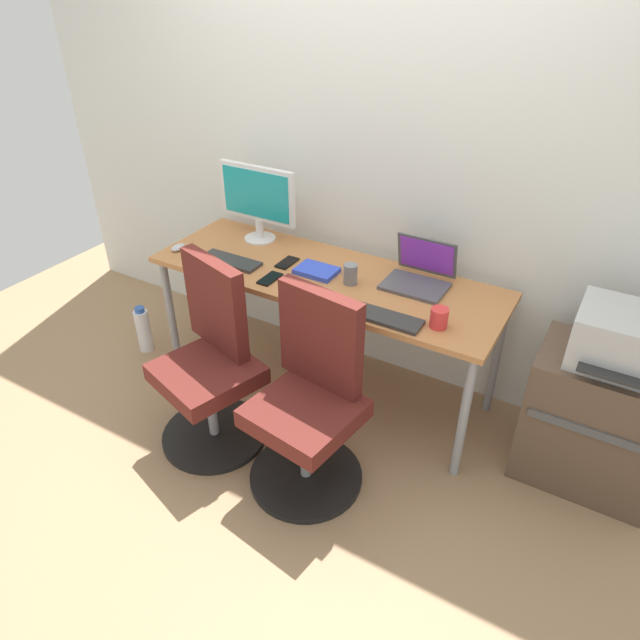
# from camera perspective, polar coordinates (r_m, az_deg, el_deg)

# --- Properties ---
(ground_plane) EXTENTS (5.28, 5.28, 0.00)m
(ground_plane) POSITION_cam_1_polar(r_m,az_deg,el_deg) (3.36, 0.43, -6.44)
(ground_plane) COLOR #9E7A56
(back_wall) EXTENTS (4.40, 0.04, 2.60)m
(back_wall) POSITION_cam_1_polar(r_m,az_deg,el_deg) (3.07, 4.44, 17.12)
(back_wall) COLOR silver
(back_wall) RESTS_ON ground
(desk) EXTENTS (1.86, 0.64, 0.73)m
(desk) POSITION_cam_1_polar(r_m,az_deg,el_deg) (2.98, 0.49, 3.57)
(desk) COLOR #B77542
(desk) RESTS_ON ground
(office_chair_left) EXTENTS (0.55, 0.55, 0.94)m
(office_chair_left) POSITION_cam_1_polar(r_m,az_deg,el_deg) (2.86, -10.81, -4.42)
(office_chair_left) COLOR black
(office_chair_left) RESTS_ON ground
(office_chair_right) EXTENTS (0.54, 0.54, 0.94)m
(office_chair_right) POSITION_cam_1_polar(r_m,az_deg,el_deg) (2.59, -0.97, -8.32)
(office_chair_right) COLOR black
(office_chair_right) RESTS_ON ground
(side_cabinet) EXTENTS (0.60, 0.43, 0.66)m
(side_cabinet) POSITION_cam_1_polar(r_m,az_deg,el_deg) (2.92, 25.80, -9.04)
(side_cabinet) COLOR brown
(side_cabinet) RESTS_ON ground
(printer) EXTENTS (0.38, 0.40, 0.24)m
(printer) POSITION_cam_1_polar(r_m,az_deg,el_deg) (2.67, 28.09, -1.70)
(printer) COLOR #B7B7B7
(printer) RESTS_ON side_cabinet
(water_bottle_on_floor) EXTENTS (0.09, 0.09, 0.31)m
(water_bottle_on_floor) POSITION_cam_1_polar(r_m,az_deg,el_deg) (3.72, -17.27, -0.94)
(water_bottle_on_floor) COLOR white
(water_bottle_on_floor) RESTS_ON ground
(desktop_monitor) EXTENTS (0.48, 0.18, 0.43)m
(desktop_monitor) POSITION_cam_1_polar(r_m,az_deg,el_deg) (3.25, -6.29, 12.04)
(desktop_monitor) COLOR silver
(desktop_monitor) RESTS_ON desk
(open_laptop) EXTENTS (0.31, 0.28, 0.22)m
(open_laptop) POSITION_cam_1_polar(r_m,az_deg,el_deg) (2.88, 9.96, 4.61)
(open_laptop) COLOR #4C4C51
(open_laptop) RESTS_ON desk
(keyboard_by_monitor) EXTENTS (0.34, 0.12, 0.02)m
(keyboard_by_monitor) POSITION_cam_1_polar(r_m,az_deg,el_deg) (3.10, -8.95, 5.88)
(keyboard_by_monitor) COLOR #2D2D2D
(keyboard_by_monitor) RESTS_ON desk
(keyboard_by_laptop) EXTENTS (0.34, 0.12, 0.02)m
(keyboard_by_laptop) POSITION_cam_1_polar(r_m,az_deg,el_deg) (2.59, 6.58, 0.23)
(keyboard_by_laptop) COLOR #2D2D2D
(keyboard_by_laptop) RESTS_ON desk
(mouse_by_monitor) EXTENTS (0.06, 0.10, 0.03)m
(mouse_by_monitor) POSITION_cam_1_polar(r_m,az_deg,el_deg) (3.29, -14.04, 7.08)
(mouse_by_monitor) COLOR #B7B7B7
(mouse_by_monitor) RESTS_ON desk
(mouse_by_laptop) EXTENTS (0.06, 0.10, 0.03)m
(mouse_by_laptop) POSITION_cam_1_polar(r_m,az_deg,el_deg) (2.69, 0.70, 1.99)
(mouse_by_laptop) COLOR #515156
(mouse_by_laptop) RESTS_ON desk
(coffee_mug) EXTENTS (0.08, 0.08, 0.09)m
(coffee_mug) POSITION_cam_1_polar(r_m,az_deg,el_deg) (2.55, 11.84, 0.21)
(coffee_mug) COLOR red
(coffee_mug) RESTS_ON desk
(pen_cup) EXTENTS (0.07, 0.07, 0.10)m
(pen_cup) POSITION_cam_1_polar(r_m,az_deg,el_deg) (2.84, 3.07, 4.62)
(pen_cup) COLOR slate
(pen_cup) RESTS_ON desk
(phone_near_laptop) EXTENTS (0.07, 0.14, 0.01)m
(phone_near_laptop) POSITION_cam_1_polar(r_m,az_deg,el_deg) (2.91, -5.04, 4.16)
(phone_near_laptop) COLOR black
(phone_near_laptop) RESTS_ON desk
(phone_near_monitor) EXTENTS (0.07, 0.14, 0.01)m
(phone_near_monitor) POSITION_cam_1_polar(r_m,az_deg,el_deg) (3.06, -3.33, 5.76)
(phone_near_monitor) COLOR black
(phone_near_monitor) RESTS_ON desk
(notebook) EXTENTS (0.21, 0.15, 0.03)m
(notebook) POSITION_cam_1_polar(r_m,az_deg,el_deg) (2.95, -0.33, 4.96)
(notebook) COLOR blue
(notebook) RESTS_ON desk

